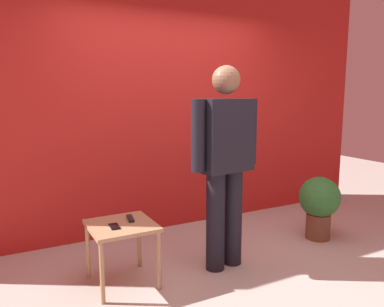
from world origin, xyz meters
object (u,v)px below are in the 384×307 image
standing_person (225,158)px  tv_remote (130,218)px  cell_phone (114,226)px  potted_plant (319,202)px  side_table (122,233)px

standing_person → tv_remote: size_ratio=10.67×
cell_phone → potted_plant: bearing=5.3°
standing_person → cell_phone: standing_person is taller
side_table → tv_remote: (0.10, 0.07, 0.09)m
potted_plant → cell_phone: bearing=-179.8°
standing_person → cell_phone: (-1.00, 0.07, -0.49)m
side_table → tv_remote: tv_remote is taller
side_table → cell_phone: bearing=-148.3°
cell_phone → tv_remote: 0.21m
standing_person → side_table: standing_person is taller
cell_phone → standing_person: bearing=0.9°
potted_plant → side_table: bearing=179.1°
standing_person → tv_remote: bearing=167.2°
cell_phone → potted_plant: potted_plant is taller
side_table → tv_remote: bearing=34.2°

